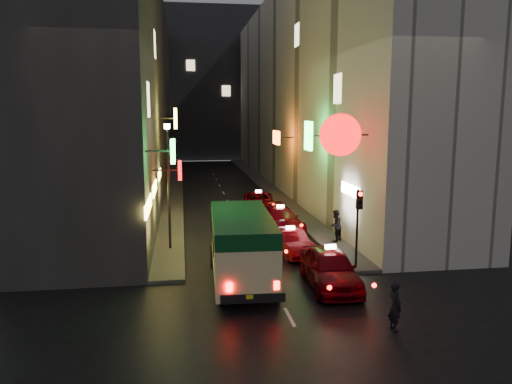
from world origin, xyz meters
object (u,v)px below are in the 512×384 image
traffic_light (359,211)px  lamp_post (168,178)px  taxi_near (330,265)px  minibus (242,240)px  pedestrian_crossing (395,303)px

traffic_light → lamp_post: size_ratio=0.56×
taxi_near → traffic_light: (1.77, 1.76, 1.77)m
minibus → lamp_post: (-3.00, 5.28, 1.92)m
traffic_light → lamp_post: 9.42m
minibus → lamp_post: lamp_post is taller
taxi_near → lamp_post: 9.42m
taxi_near → traffic_light: traffic_light is taller
minibus → taxi_near: (3.43, -1.01, -0.89)m
pedestrian_crossing → traffic_light: traffic_light is taller
taxi_near → pedestrian_crossing: size_ratio=3.19×
traffic_light → taxi_near: bearing=-135.2°
minibus → pedestrian_crossing: (4.31, -5.21, -0.89)m
taxi_near → lamp_post: lamp_post is taller
minibus → traffic_light: traffic_light is taller
taxi_near → pedestrian_crossing: 4.29m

